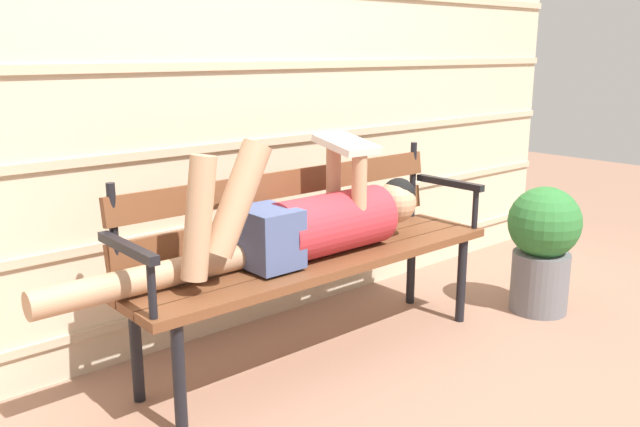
# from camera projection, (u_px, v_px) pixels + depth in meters

# --- Properties ---
(ground_plane) EXTENTS (12.00, 12.00, 0.00)m
(ground_plane) POSITION_uv_depth(u_px,v_px,m) (348.00, 369.00, 2.77)
(ground_plane) COLOR #936B56
(house_siding) EXTENTS (4.71, 0.08, 2.10)m
(house_siding) POSITION_uv_depth(u_px,v_px,m) (244.00, 105.00, 3.03)
(house_siding) COLOR beige
(house_siding) RESTS_ON ground
(park_bench) EXTENTS (1.75, 0.43, 0.84)m
(park_bench) POSITION_uv_depth(u_px,v_px,m) (310.00, 243.00, 2.82)
(park_bench) COLOR brown
(park_bench) RESTS_ON ground
(reclining_person) EXTENTS (1.72, 0.26, 0.53)m
(reclining_person) POSITION_uv_depth(u_px,v_px,m) (306.00, 222.00, 2.70)
(reclining_person) COLOR #B72D38
(potted_plant) EXTENTS (0.36, 0.36, 0.64)m
(potted_plant) POSITION_uv_depth(u_px,v_px,m) (543.00, 244.00, 3.31)
(potted_plant) COLOR slate
(potted_plant) RESTS_ON ground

